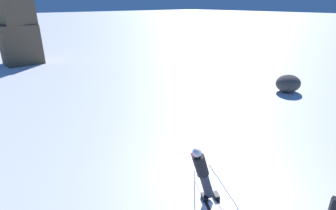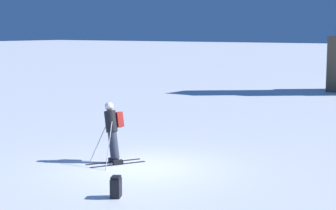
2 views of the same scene
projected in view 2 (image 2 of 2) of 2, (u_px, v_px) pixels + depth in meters
The scene contains 3 objects.
ground_plane at pixel (142, 168), 15.77m from camera, with size 300.00×300.00×0.00m, color white.
skier at pixel (113, 129), 16.42m from camera, with size 1.45×1.69×1.78m.
spare_backpack at pixel (116, 187), 12.94m from camera, with size 0.33×0.36×0.50m.
Camera 2 is at (9.08, -12.46, 3.84)m, focal length 60.00 mm.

